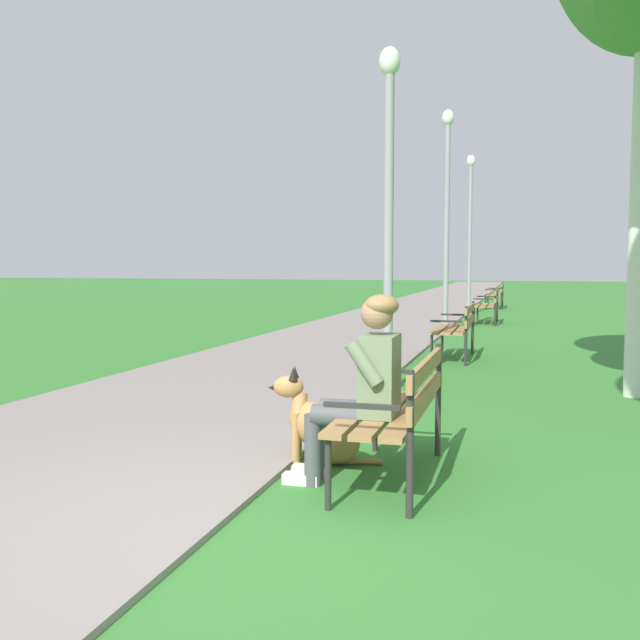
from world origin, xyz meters
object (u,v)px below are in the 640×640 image
at_px(park_bench_far, 489,303).
at_px(park_bench_mid, 457,326).
at_px(park_bench_near, 399,405).
at_px(lamp_post_near, 389,215).
at_px(dog_shepherd, 321,428).
at_px(person_seated_on_near_bench, 363,382).
at_px(lamp_post_far, 470,233).
at_px(park_bench_furthest, 496,293).
at_px(lamp_post_mid, 447,220).

bearing_deg(park_bench_far, park_bench_mid, -91.25).
xyz_separation_m(park_bench_near, lamp_post_near, (-0.70, 3.38, 1.48)).
bearing_deg(park_bench_far, lamp_post_near, -94.04).
relative_size(park_bench_near, dog_shepherd, 1.81).
bearing_deg(person_seated_on_near_bench, lamp_post_near, 97.96).
height_order(park_bench_near, lamp_post_far, lamp_post_far).
height_order(park_bench_furthest, lamp_post_near, lamp_post_near).
relative_size(person_seated_on_near_bench, dog_shepherd, 1.51).
distance_m(park_bench_far, person_seated_on_near_bench, 13.21).
xyz_separation_m(park_bench_furthest, lamp_post_mid, (-0.68, -9.24, 1.83)).
bearing_deg(park_bench_furthest, person_seated_on_near_bench, -90.42).
xyz_separation_m(lamp_post_mid, lamp_post_far, (0.03, 6.08, -0.01)).
xyz_separation_m(person_seated_on_near_bench, lamp_post_mid, (-0.54, 10.23, 1.66)).
bearing_deg(lamp_post_near, lamp_post_mid, 90.37).
distance_m(park_bench_far, dog_shepherd, 12.82).
bearing_deg(park_bench_furthest, park_bench_far, -89.61).
distance_m(park_bench_mid, lamp_post_far, 10.07).
xyz_separation_m(park_bench_far, lamp_post_near, (-0.68, -9.65, 1.48)).
height_order(park_bench_near, lamp_post_near, lamp_post_near).
bearing_deg(park_bench_near, dog_shepherd, 158.52).
relative_size(park_bench_far, lamp_post_mid, 0.33).
relative_size(dog_shepherd, lamp_post_mid, 0.18).
bearing_deg(park_bench_mid, person_seated_on_near_bench, -90.33).
relative_size(person_seated_on_near_bench, lamp_post_mid, 0.28).
distance_m(park_bench_near, park_bench_mid, 6.27).
bearing_deg(park_bench_mid, lamp_post_near, -100.47).
xyz_separation_m(park_bench_mid, lamp_post_near, (-0.53, -2.88, 1.48)).
height_order(park_bench_near, park_bench_mid, same).
xyz_separation_m(park_bench_near, dog_shepherd, (-0.61, 0.24, -0.25)).
distance_m(person_seated_on_near_bench, dog_shepherd, 0.71).
distance_m(park_bench_near, person_seated_on_near_bench, 0.31).
relative_size(lamp_post_near, lamp_post_mid, 0.85).
bearing_deg(lamp_post_near, park_bench_mid, 79.53).
height_order(dog_shepherd, lamp_post_mid, lamp_post_mid).
xyz_separation_m(park_bench_mid, lamp_post_far, (-0.55, 9.89, 1.82)).
height_order(dog_shepherd, lamp_post_near, lamp_post_near).
bearing_deg(park_bench_furthest, park_bench_mid, -90.46).
relative_size(dog_shepherd, lamp_post_far, 0.18).
bearing_deg(dog_shepherd, lamp_post_mid, 90.82).
distance_m(park_bench_near, lamp_post_mid, 10.26).
bearing_deg(person_seated_on_near_bench, dog_shepherd, 134.61).
bearing_deg(park_bench_near, lamp_post_far, 92.55).
height_order(park_bench_mid, lamp_post_mid, lamp_post_mid).
bearing_deg(park_bench_near, person_seated_on_near_bench, -141.34).
relative_size(park_bench_near, lamp_post_near, 0.39).
xyz_separation_m(park_bench_furthest, person_seated_on_near_bench, (-0.14, -19.47, 0.17)).
bearing_deg(park_bench_near, park_bench_far, 90.10).
bearing_deg(park_bench_far, park_bench_near, -89.90).
height_order(dog_shepherd, lamp_post_far, lamp_post_far).
distance_m(dog_shepherd, lamp_post_near, 3.59).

